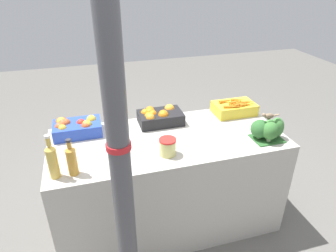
% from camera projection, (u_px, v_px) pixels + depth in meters
% --- Properties ---
extents(ground_plane, '(10.00, 10.00, 0.00)m').
position_uv_depth(ground_plane, '(168.00, 219.00, 2.68)').
color(ground_plane, '#605E59').
extents(market_table, '(1.77, 0.78, 0.85)m').
position_uv_depth(market_table, '(168.00, 182.00, 2.48)').
color(market_table, '#B7B2A8').
rests_on(market_table, ground_plane).
extents(support_pole, '(0.12, 0.12, 2.30)m').
position_uv_depth(support_pole, '(120.00, 166.00, 1.45)').
color(support_pole, '#4C4C51').
rests_on(support_pole, ground_plane).
extents(apple_crate, '(0.36, 0.23, 0.13)m').
position_uv_depth(apple_crate, '(75.00, 127.00, 2.30)').
color(apple_crate, '#2847B7').
rests_on(apple_crate, market_table).
extents(orange_crate, '(0.36, 0.23, 0.13)m').
position_uv_depth(orange_crate, '(159.00, 116.00, 2.46)').
color(orange_crate, black).
rests_on(orange_crate, market_table).
extents(carrot_crate, '(0.36, 0.24, 0.13)m').
position_uv_depth(carrot_crate, '(235.00, 108.00, 2.62)').
color(carrot_crate, gold).
rests_on(carrot_crate, market_table).
extents(broccoli_pile, '(0.25, 0.19, 0.17)m').
position_uv_depth(broccoli_pile, '(268.00, 129.00, 2.22)').
color(broccoli_pile, '#2D602D').
rests_on(broccoli_pile, market_table).
extents(juice_bottle_golden, '(0.06, 0.06, 0.30)m').
position_uv_depth(juice_bottle_golden, '(52.00, 160.00, 1.80)').
color(juice_bottle_golden, gold).
rests_on(juice_bottle_golden, market_table).
extents(juice_bottle_amber, '(0.06, 0.06, 0.25)m').
position_uv_depth(juice_bottle_amber, '(72.00, 160.00, 1.83)').
color(juice_bottle_amber, gold).
rests_on(juice_bottle_amber, market_table).
extents(pickle_jar, '(0.12, 0.12, 0.12)m').
position_uv_depth(pickle_jar, '(168.00, 147.00, 2.05)').
color(pickle_jar, '#D1CC75').
rests_on(pickle_jar, market_table).
extents(sparrow_bird, '(0.14, 0.05, 0.05)m').
position_uv_depth(sparrow_bird, '(269.00, 116.00, 2.16)').
color(sparrow_bird, '#4C3D2D').
rests_on(sparrow_bird, broccoli_pile).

